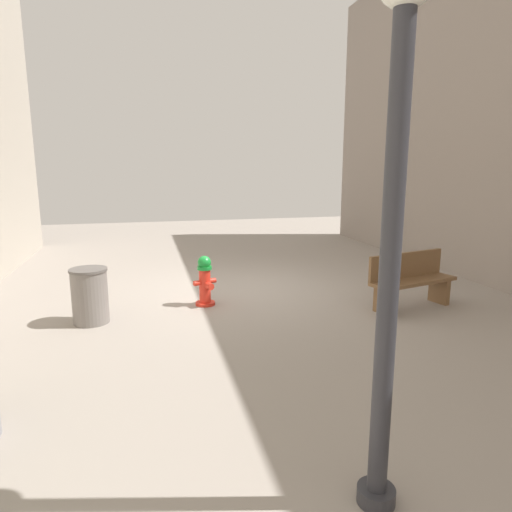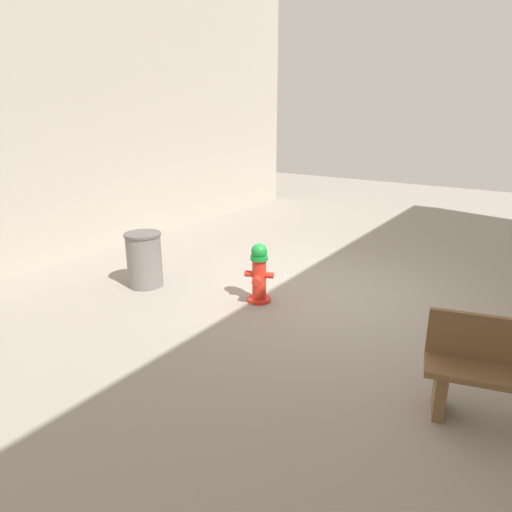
# 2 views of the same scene
# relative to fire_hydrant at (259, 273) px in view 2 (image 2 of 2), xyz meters

# --- Properties ---
(ground_plane) EXTENTS (23.40, 23.40, 0.00)m
(ground_plane) POSITION_rel_fire_hydrant_xyz_m (-0.86, -0.78, -0.44)
(ground_plane) COLOR gray
(fire_hydrant) EXTENTS (0.43, 0.41, 0.89)m
(fire_hydrant) POSITION_rel_fire_hydrant_xyz_m (0.00, 0.00, 0.00)
(fire_hydrant) COLOR red
(fire_hydrant) RESTS_ON ground_plane
(trash_bin) EXTENTS (0.57, 0.57, 0.87)m
(trash_bin) POSITION_rel_fire_hydrant_xyz_m (1.86, 0.48, -0.01)
(trash_bin) COLOR slate
(trash_bin) RESTS_ON ground_plane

